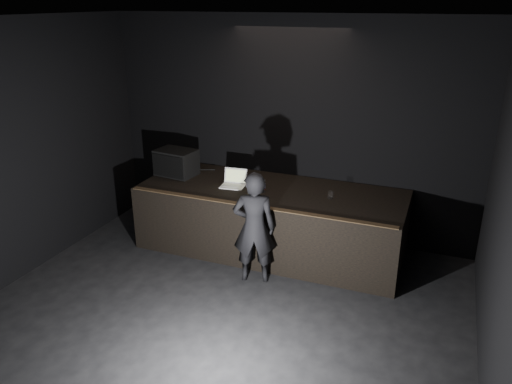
{
  "coord_description": "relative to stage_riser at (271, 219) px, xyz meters",
  "views": [
    {
      "loc": [
        2.36,
        -3.9,
        3.68
      ],
      "look_at": [
        -0.08,
        2.3,
        1.1
      ],
      "focal_mm": 35.0,
      "sensor_mm": 36.0,
      "label": 1
    }
  ],
  "objects": [
    {
      "name": "ground",
      "position": [
        0.0,
        -2.73,
        -0.5
      ],
      "size": [
        7.0,
        7.0,
        0.0
      ],
      "primitive_type": "plane",
      "color": "black",
      "rests_on": "ground"
    },
    {
      "name": "riser_lip",
      "position": [
        0.0,
        -0.71,
        0.51
      ],
      "size": [
        3.92,
        0.1,
        0.01
      ],
      "primitive_type": "cube",
      "color": "brown",
      "rests_on": "stage_riser"
    },
    {
      "name": "plastic_cup",
      "position": [
        0.92,
        -0.03,
        0.55
      ],
      "size": [
        0.08,
        0.08,
        0.11
      ],
      "primitive_type": "cylinder",
      "color": "white",
      "rests_on": "stage_riser"
    },
    {
      "name": "stage_riser",
      "position": [
        0.0,
        0.0,
        0.0
      ],
      "size": [
        4.0,
        1.5,
        1.0
      ],
      "primitive_type": "cube",
      "color": "black",
      "rests_on": "ground"
    },
    {
      "name": "person",
      "position": [
        0.1,
        -0.95,
        0.3
      ],
      "size": [
        0.67,
        0.53,
        1.59
      ],
      "primitive_type": "imported",
      "rotation": [
        0.0,
        0.0,
        3.44
      ],
      "color": "black",
      "rests_on": "ground"
    },
    {
      "name": "stage_monitor",
      "position": [
        -1.67,
        0.06,
        0.71
      ],
      "size": [
        0.67,
        0.53,
        0.42
      ],
      "rotation": [
        0.0,
        0.0,
        -0.12
      ],
      "color": "black",
      "rests_on": "stage_riser"
    },
    {
      "name": "beer_can",
      "position": [
        -0.08,
        -0.14,
        0.59
      ],
      "size": [
        0.08,
        0.08,
        0.18
      ],
      "color": "silver",
      "rests_on": "stage_riser"
    },
    {
      "name": "laptop",
      "position": [
        -0.59,
        -0.06,
        0.56
      ],
      "size": [
        0.39,
        0.36,
        0.25
      ],
      "rotation": [
        0.0,
        0.0,
        0.1
      ],
      "color": "silver",
      "rests_on": "stage_riser"
    },
    {
      "name": "wii_remote",
      "position": [
        -0.23,
        -0.47,
        0.51
      ],
      "size": [
        0.04,
        0.15,
        0.03
      ],
      "primitive_type": "cube",
      "rotation": [
        0.0,
        0.0,
        0.04
      ],
      "color": "white",
      "rests_on": "stage_riser"
    },
    {
      "name": "room_walls",
      "position": [
        0.0,
        -2.73,
        1.52
      ],
      "size": [
        6.1,
        7.1,
        3.52
      ],
      "color": "black",
      "rests_on": "ground"
    },
    {
      "name": "cable",
      "position": [
        -1.62,
        0.33,
        0.51
      ],
      "size": [
        0.87,
        0.35,
        0.02
      ],
      "primitive_type": "cylinder",
      "rotation": [
        0.0,
        1.57,
        0.37
      ],
      "color": "black",
      "rests_on": "stage_riser"
    }
  ]
}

